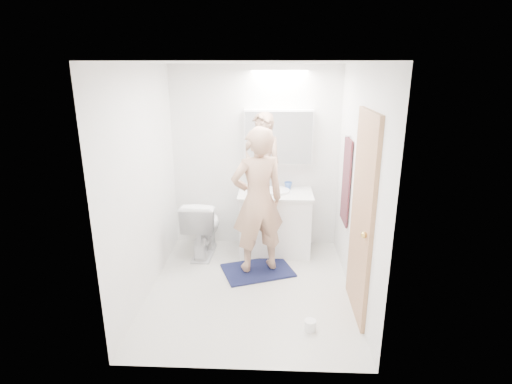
# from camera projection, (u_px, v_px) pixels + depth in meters

# --- Properties ---
(floor) EXTENTS (2.50, 2.50, 0.00)m
(floor) POSITION_uv_depth(u_px,v_px,m) (251.00, 288.00, 4.46)
(floor) COLOR silver
(floor) RESTS_ON ground
(ceiling) EXTENTS (2.50, 2.50, 0.00)m
(ceiling) POSITION_uv_depth(u_px,v_px,m) (250.00, 62.00, 3.74)
(ceiling) COLOR white
(ceiling) RESTS_ON floor
(wall_back) EXTENTS (2.50, 0.00, 2.50)m
(wall_back) POSITION_uv_depth(u_px,v_px,m) (255.00, 158.00, 5.29)
(wall_back) COLOR white
(wall_back) RESTS_ON floor
(wall_front) EXTENTS (2.50, 0.00, 2.50)m
(wall_front) POSITION_uv_depth(u_px,v_px,m) (240.00, 234.00, 2.91)
(wall_front) COLOR white
(wall_front) RESTS_ON floor
(wall_left) EXTENTS (0.00, 2.50, 2.50)m
(wall_left) POSITION_uv_depth(u_px,v_px,m) (144.00, 184.00, 4.15)
(wall_left) COLOR white
(wall_left) RESTS_ON floor
(wall_right) EXTENTS (0.00, 2.50, 2.50)m
(wall_right) POSITION_uv_depth(u_px,v_px,m) (358.00, 187.00, 4.06)
(wall_right) COLOR white
(wall_right) RESTS_ON floor
(vanity_cabinet) EXTENTS (0.90, 0.55, 0.78)m
(vanity_cabinet) POSITION_uv_depth(u_px,v_px,m) (275.00, 224.00, 5.25)
(vanity_cabinet) COLOR white
(vanity_cabinet) RESTS_ON floor
(countertop) EXTENTS (0.95, 0.58, 0.04)m
(countertop) POSITION_uv_depth(u_px,v_px,m) (276.00, 194.00, 5.13)
(countertop) COLOR white
(countertop) RESTS_ON vanity_cabinet
(sink_basin) EXTENTS (0.36, 0.36, 0.03)m
(sink_basin) POSITION_uv_depth(u_px,v_px,m) (276.00, 191.00, 5.15)
(sink_basin) COLOR white
(sink_basin) RESTS_ON countertop
(faucet) EXTENTS (0.02, 0.02, 0.16)m
(faucet) POSITION_uv_depth(u_px,v_px,m) (276.00, 182.00, 5.31)
(faucet) COLOR white
(faucet) RESTS_ON countertop
(medicine_cabinet) EXTENTS (0.88, 0.14, 0.70)m
(medicine_cabinet) POSITION_uv_depth(u_px,v_px,m) (279.00, 137.00, 5.12)
(medicine_cabinet) COLOR white
(medicine_cabinet) RESTS_ON wall_back
(mirror_panel) EXTENTS (0.84, 0.01, 0.66)m
(mirror_panel) POSITION_uv_depth(u_px,v_px,m) (279.00, 138.00, 5.05)
(mirror_panel) COLOR silver
(mirror_panel) RESTS_ON medicine_cabinet
(toilet) EXTENTS (0.46, 0.77, 0.76)m
(toilet) POSITION_uv_depth(u_px,v_px,m) (203.00, 227.00, 5.19)
(toilet) COLOR white
(toilet) RESTS_ON floor
(bath_rug) EXTENTS (0.94, 0.79, 0.02)m
(bath_rug) POSITION_uv_depth(u_px,v_px,m) (258.00, 270.00, 4.83)
(bath_rug) COLOR #16133C
(bath_rug) RESTS_ON floor
(person) EXTENTS (0.72, 0.60, 1.70)m
(person) POSITION_uv_depth(u_px,v_px,m) (258.00, 201.00, 4.57)
(person) COLOR tan
(person) RESTS_ON bath_rug
(door) EXTENTS (0.04, 0.80, 2.00)m
(door) POSITION_uv_depth(u_px,v_px,m) (362.00, 217.00, 3.78)
(door) COLOR #A47A52
(door) RESTS_ON wall_right
(door_knob) EXTENTS (0.06, 0.06, 0.06)m
(door_knob) POSITION_uv_depth(u_px,v_px,m) (364.00, 235.00, 3.52)
(door_knob) COLOR gold
(door_knob) RESTS_ON door
(towel) EXTENTS (0.02, 0.42, 1.00)m
(towel) POSITION_uv_depth(u_px,v_px,m) (346.00, 181.00, 4.61)
(towel) COLOR #13263C
(towel) RESTS_ON wall_right
(towel_hook) EXTENTS (0.07, 0.02, 0.02)m
(towel_hook) POSITION_uv_depth(u_px,v_px,m) (348.00, 136.00, 4.46)
(towel_hook) COLOR silver
(towel_hook) RESTS_ON wall_right
(soap_bottle_a) EXTENTS (0.10, 0.10, 0.24)m
(soap_bottle_a) POSITION_uv_depth(u_px,v_px,m) (251.00, 180.00, 5.25)
(soap_bottle_a) COLOR #C1BD7D
(soap_bottle_a) RESTS_ON countertop
(soap_bottle_b) EXTENTS (0.12, 0.12, 0.19)m
(soap_bottle_b) POSITION_uv_depth(u_px,v_px,m) (262.00, 182.00, 5.28)
(soap_bottle_b) COLOR #5D85C8
(soap_bottle_b) RESTS_ON countertop
(toothbrush_cup) EXTENTS (0.12, 0.12, 0.10)m
(toothbrush_cup) POSITION_uv_depth(u_px,v_px,m) (288.00, 186.00, 5.26)
(toothbrush_cup) COLOR #3C64B5
(toothbrush_cup) RESTS_ON countertop
(toilet_paper_roll) EXTENTS (0.11, 0.11, 0.10)m
(toilet_paper_roll) POSITION_uv_depth(u_px,v_px,m) (310.00, 325.00, 3.75)
(toilet_paper_roll) COLOR white
(toilet_paper_roll) RESTS_ON floor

